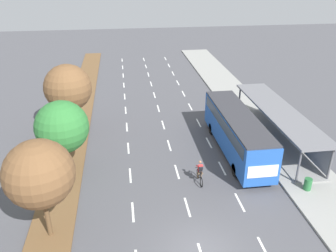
% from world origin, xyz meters
% --- Properties ---
extents(ground_plane, '(140.00, 140.00, 0.00)m').
position_xyz_m(ground_plane, '(0.00, 0.00, 0.00)').
color(ground_plane, '#4C4C51').
extents(median_strip, '(2.60, 52.00, 0.12)m').
position_xyz_m(median_strip, '(-8.30, 20.00, 0.06)').
color(median_strip, brown).
rests_on(median_strip, ground).
extents(sidewalk_right, '(4.50, 52.00, 0.15)m').
position_xyz_m(sidewalk_right, '(9.25, 20.00, 0.07)').
color(sidewalk_right, gray).
rests_on(sidewalk_right, ground).
extents(lane_divider_left, '(0.14, 47.68, 0.01)m').
position_xyz_m(lane_divider_left, '(-3.50, 18.34, 0.00)').
color(lane_divider_left, white).
rests_on(lane_divider_left, ground).
extents(lane_divider_center, '(0.14, 47.68, 0.01)m').
position_xyz_m(lane_divider_center, '(0.00, 18.34, 0.00)').
color(lane_divider_center, white).
rests_on(lane_divider_center, ground).
extents(lane_divider_right, '(0.14, 47.68, 0.01)m').
position_xyz_m(lane_divider_right, '(3.50, 18.34, 0.00)').
color(lane_divider_right, white).
rests_on(lane_divider_right, ground).
extents(bus_shelter, '(2.90, 13.64, 2.86)m').
position_xyz_m(bus_shelter, '(9.53, 11.57, 1.86)').
color(bus_shelter, gray).
rests_on(bus_shelter, sidewalk_right).
extents(bus, '(2.54, 11.29, 3.37)m').
position_xyz_m(bus, '(5.25, 10.32, 2.07)').
color(bus, '#2356B2').
rests_on(bus, ground).
extents(cyclist, '(0.46, 1.82, 1.71)m').
position_xyz_m(cyclist, '(1.39, 6.41, 0.79)').
color(cyclist, black).
rests_on(cyclist, ground).
extents(median_tree_nearest, '(3.75, 3.75, 5.98)m').
position_xyz_m(median_tree_nearest, '(-8.28, 2.36, 4.22)').
color(median_tree_nearest, brown).
rests_on(median_tree_nearest, median_strip).
extents(median_tree_second, '(3.77, 3.77, 5.58)m').
position_xyz_m(median_tree_second, '(-8.06, 8.93, 3.80)').
color(median_tree_second, brown).
rests_on(median_tree_second, median_strip).
extents(median_tree_third, '(4.09, 4.09, 6.37)m').
position_xyz_m(median_tree_third, '(-8.36, 15.51, 4.43)').
color(median_tree_third, brown).
rests_on(median_tree_third, median_strip).
extents(trash_bin, '(0.52, 0.52, 0.85)m').
position_xyz_m(trash_bin, '(8.45, 4.34, 0.57)').
color(trash_bin, '#286B38').
rests_on(trash_bin, sidewalk_right).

